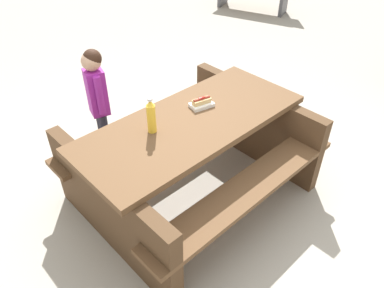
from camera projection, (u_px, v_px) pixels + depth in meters
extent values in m
plane|color=#ADA599|center=(192.00, 192.00, 3.21)|extent=(30.00, 30.00, 0.00)
cube|color=brown|center=(192.00, 123.00, 2.76)|extent=(1.93, 1.20, 0.05)
cube|color=brown|center=(148.00, 124.00, 3.26)|extent=(1.81, 0.73, 0.04)
cube|color=brown|center=(246.00, 190.00, 2.62)|extent=(1.81, 0.73, 0.04)
cube|color=#4D3520|center=(253.00, 123.00, 3.41)|extent=(0.46, 1.38, 0.70)
cube|color=#4D3520|center=(111.00, 211.00, 2.57)|extent=(0.46, 1.38, 0.70)
cylinder|color=yellow|center=(151.00, 119.00, 2.57)|extent=(0.06, 0.06, 0.21)
cone|color=yellow|center=(150.00, 103.00, 2.49)|extent=(0.06, 0.06, 0.04)
cylinder|color=silver|center=(150.00, 99.00, 2.47)|extent=(0.03, 0.03, 0.02)
cube|color=white|center=(202.00, 105.00, 2.89)|extent=(0.18, 0.12, 0.03)
cube|color=#D8B272|center=(202.00, 101.00, 2.87)|extent=(0.15, 0.06, 0.04)
cylinder|color=maroon|center=(202.00, 99.00, 2.86)|extent=(0.14, 0.03, 0.03)
ellipsoid|color=maroon|center=(202.00, 98.00, 2.85)|extent=(0.07, 0.03, 0.01)
cylinder|color=#262633|center=(106.00, 138.00, 3.42)|extent=(0.08, 0.08, 0.49)
cylinder|color=#262633|center=(103.00, 131.00, 3.49)|extent=(0.08, 0.08, 0.49)
cube|color=purple|center=(97.00, 92.00, 3.18)|extent=(0.16, 0.17, 0.41)
cylinder|color=purple|center=(100.00, 96.00, 3.09)|extent=(0.06, 0.06, 0.35)
cylinder|color=purple|center=(93.00, 85.00, 3.24)|extent=(0.06, 0.06, 0.35)
sphere|color=tan|center=(91.00, 61.00, 3.00)|extent=(0.16, 0.16, 0.16)
sphere|color=#331E14|center=(92.00, 59.00, 2.99)|extent=(0.16, 0.16, 0.16)
cube|color=#4C4C51|center=(284.00, 3.00, 6.68)|extent=(0.33, 0.25, 0.41)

